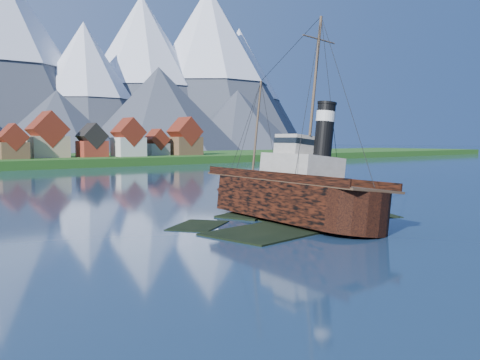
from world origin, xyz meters
TOP-DOWN VIEW (x-y plane):
  - ground at (0.00, 0.00)m, footprint 1400.00×1400.00m
  - shoal at (1.78, 2.15)m, footprint 31.71×21.24m
  - tugboat_wreck at (1.91, 4.08)m, footprint 7.59×32.70m
  - sailboat_d at (60.55, 65.09)m, footprint 5.85×8.21m

SIDE VIEW (x-z plane):
  - shoal at x=1.78m, z-range -0.92..0.22m
  - ground at x=0.00m, z-range 0.00..0.00m
  - sailboat_d at x=60.55m, z-range -5.38..5.89m
  - tugboat_wreck at x=1.91m, z-range -9.71..16.20m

